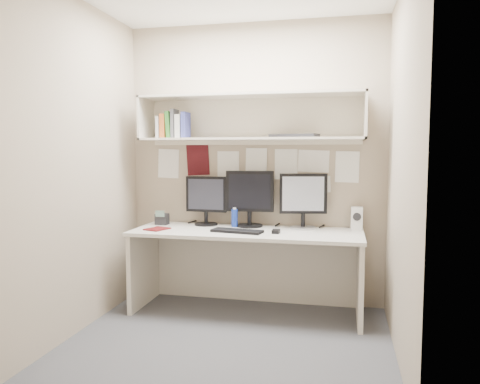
% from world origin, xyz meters
% --- Properties ---
extents(floor, '(2.40, 2.00, 0.01)m').
position_xyz_m(floor, '(0.00, 0.00, 0.00)').
color(floor, '#444449').
rests_on(floor, ground).
extents(wall_back, '(2.40, 0.02, 2.60)m').
position_xyz_m(wall_back, '(0.00, 1.00, 1.30)').
color(wall_back, tan).
rests_on(wall_back, ground).
extents(wall_front, '(2.40, 0.02, 2.60)m').
position_xyz_m(wall_front, '(0.00, -1.00, 1.30)').
color(wall_front, tan).
rests_on(wall_front, ground).
extents(wall_left, '(0.02, 2.00, 2.60)m').
position_xyz_m(wall_left, '(-1.20, 0.00, 1.30)').
color(wall_left, tan).
rests_on(wall_left, ground).
extents(wall_right, '(0.02, 2.00, 2.60)m').
position_xyz_m(wall_right, '(1.20, 0.00, 1.30)').
color(wall_right, tan).
rests_on(wall_right, ground).
extents(desk, '(2.00, 0.70, 0.73)m').
position_xyz_m(desk, '(0.00, 0.65, 0.37)').
color(desk, beige).
rests_on(desk, floor).
extents(overhead_hutch, '(2.00, 0.38, 0.40)m').
position_xyz_m(overhead_hutch, '(0.00, 0.86, 1.72)').
color(overhead_hutch, beige).
rests_on(overhead_hutch, wall_back).
extents(pinned_papers, '(1.92, 0.01, 0.48)m').
position_xyz_m(pinned_papers, '(0.00, 0.99, 1.25)').
color(pinned_papers, white).
rests_on(pinned_papers, wall_back).
extents(monitor_left, '(0.39, 0.22, 0.46)m').
position_xyz_m(monitor_left, '(-0.43, 0.87, 0.98)').
color(monitor_left, black).
rests_on(monitor_left, desk).
extents(monitor_center, '(0.44, 0.24, 0.51)m').
position_xyz_m(monitor_center, '(-0.02, 0.87, 1.01)').
color(monitor_center, black).
rests_on(monitor_center, desk).
extents(monitor_right, '(0.42, 0.23, 0.49)m').
position_xyz_m(monitor_right, '(0.47, 0.87, 1.00)').
color(monitor_right, '#A5A5AA').
rests_on(monitor_right, desk).
extents(keyboard, '(0.46, 0.22, 0.02)m').
position_xyz_m(keyboard, '(-0.06, 0.54, 0.74)').
color(keyboard, black).
rests_on(keyboard, desk).
extents(mouse, '(0.06, 0.10, 0.03)m').
position_xyz_m(mouse, '(0.27, 0.57, 0.74)').
color(mouse, black).
rests_on(mouse, desk).
extents(speaker, '(0.10, 0.11, 0.20)m').
position_xyz_m(speaker, '(0.94, 0.90, 0.83)').
color(speaker, silver).
rests_on(speaker, desk).
extents(blue_bottle, '(0.06, 0.06, 0.18)m').
position_xyz_m(blue_bottle, '(-0.15, 0.81, 0.81)').
color(blue_bottle, navy).
rests_on(blue_bottle, desk).
extents(maroon_notebook, '(0.22, 0.24, 0.01)m').
position_xyz_m(maroon_notebook, '(-0.78, 0.52, 0.74)').
color(maroon_notebook, '#570E10').
rests_on(maroon_notebook, desk).
extents(desk_phone, '(0.12, 0.11, 0.14)m').
position_xyz_m(desk_phone, '(-0.85, 0.80, 0.78)').
color(desk_phone, black).
rests_on(desk_phone, desk).
extents(book_stack, '(0.28, 0.16, 0.26)m').
position_xyz_m(book_stack, '(-0.71, 0.78, 1.65)').
color(book_stack, beige).
rests_on(book_stack, overhead_hutch).
extents(hutch_tray, '(0.45, 0.28, 0.03)m').
position_xyz_m(hutch_tray, '(0.39, 0.82, 1.56)').
color(hutch_tray, black).
rests_on(hutch_tray, overhead_hutch).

